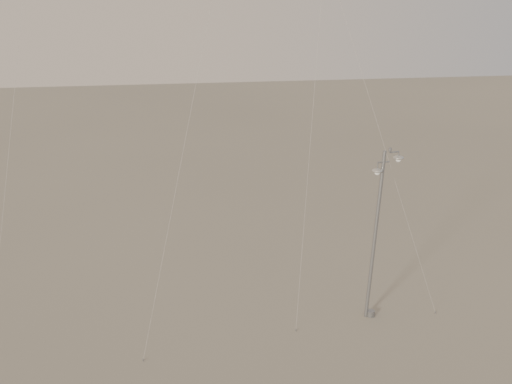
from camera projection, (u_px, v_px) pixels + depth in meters
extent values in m
cylinder|color=#95989D|center=(371.00, 313.00, 36.36)|extent=(0.44, 0.44, 0.30)
cylinder|color=#95989D|center=(375.00, 237.00, 35.05)|extent=(0.69, 0.18, 8.72)
cylinder|color=#95989D|center=(390.00, 149.00, 33.76)|extent=(0.14, 0.14, 0.18)
cylinder|color=#95989D|center=(394.00, 152.00, 33.90)|extent=(0.50, 0.19, 0.07)
cylinder|color=#95989D|center=(399.00, 155.00, 34.04)|extent=(0.06, 0.06, 0.30)
ellipsoid|color=#B9B9B4|center=(398.00, 158.00, 34.08)|extent=(0.52, 0.52, 0.18)
cylinder|color=#95989D|center=(384.00, 162.00, 33.87)|extent=(0.60, 0.13, 0.07)
cylinder|color=#95989D|center=(378.00, 167.00, 33.86)|extent=(0.06, 0.06, 0.40)
ellipsoid|color=#B9B9B4|center=(377.00, 171.00, 33.93)|extent=(0.52, 0.52, 0.18)
cylinder|color=beige|center=(202.00, 52.00, 29.85)|extent=(6.22, 2.83, 27.22)
cylinder|color=#95989D|center=(143.00, 360.00, 32.29)|extent=(0.06, 0.06, 0.10)
cylinder|color=#95989D|center=(296.00, 330.00, 34.89)|extent=(0.06, 0.06, 0.10)
cylinder|color=beige|center=(381.00, 136.00, 35.29)|extent=(5.58, 3.82, 17.94)
cylinder|color=#95989D|center=(435.00, 312.00, 36.68)|extent=(0.06, 0.06, 0.10)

